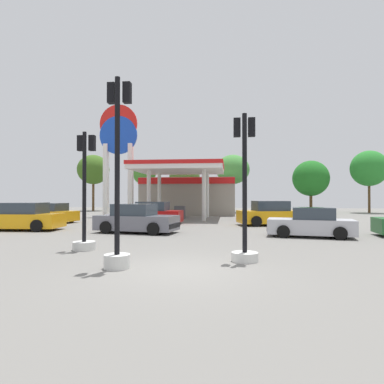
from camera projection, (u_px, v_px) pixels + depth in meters
ground_plane at (182, 270)px, 8.50m from camera, size 90.00×90.00×0.00m
gas_station at (189, 193)px, 33.49m from camera, size 9.47×14.04×4.66m
station_pole_sign at (118, 147)px, 30.30m from camera, size 3.60×0.56×10.56m
car_0 at (272, 214)px, 21.45m from camera, size 4.82×2.78×1.62m
car_2 at (136, 220)px, 17.13m from camera, size 4.51×2.49×1.53m
car_3 at (23, 218)px, 18.40m from camera, size 4.49×2.21×1.57m
car_4 at (50, 214)px, 23.55m from camera, size 4.27×2.50×1.43m
car_5 at (311, 224)px, 15.37m from camera, size 4.15×2.34×1.40m
car_6 at (151, 214)px, 22.50m from camera, size 4.43×2.18×1.55m
traffic_signal_0 at (245, 210)px, 9.67m from camera, size 0.80×0.80×4.43m
traffic_signal_1 at (85, 211)px, 11.69m from camera, size 0.81×0.81×4.28m
traffic_signal_2 at (118, 201)px, 8.74m from camera, size 0.70×0.71×5.18m
tree_0 at (93, 170)px, 42.58m from camera, size 4.16×4.16×7.38m
tree_1 at (144, 175)px, 40.45m from camera, size 2.84×2.84×5.94m
tree_2 at (185, 179)px, 40.73m from camera, size 3.94×3.94×6.03m
tree_3 at (233, 170)px, 38.33m from camera, size 3.97×3.97×6.85m
tree_4 at (311, 178)px, 38.63m from camera, size 4.28×4.28×6.20m
tree_5 at (369, 168)px, 37.08m from camera, size 4.05×4.05×7.18m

